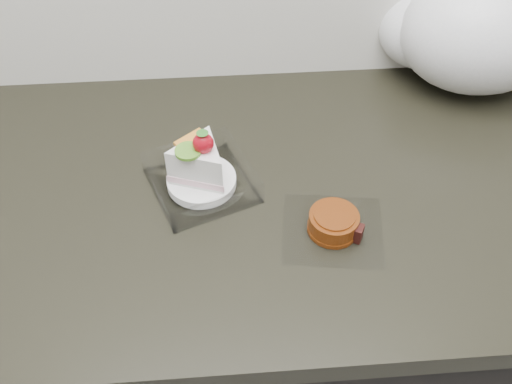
# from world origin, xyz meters

# --- Properties ---
(counter) EXTENTS (2.04, 0.64, 0.90)m
(counter) POSITION_xyz_m (0.00, 1.69, 0.45)
(counter) COLOR black
(counter) RESTS_ON ground
(cake_tray) EXTENTS (0.20, 0.20, 0.12)m
(cake_tray) POSITION_xyz_m (-0.05, 1.70, 0.93)
(cake_tray) COLOR white
(cake_tray) RESTS_ON counter
(mooncake_wrap) EXTENTS (0.17, 0.16, 0.04)m
(mooncake_wrap) POSITION_xyz_m (0.15, 1.59, 0.91)
(mooncake_wrap) COLOR white
(mooncake_wrap) RESTS_ON counter
(plastic_bag) EXTENTS (0.39, 0.33, 0.28)m
(plastic_bag) POSITION_xyz_m (0.46, 1.95, 1.01)
(plastic_bag) COLOR white
(plastic_bag) RESTS_ON counter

